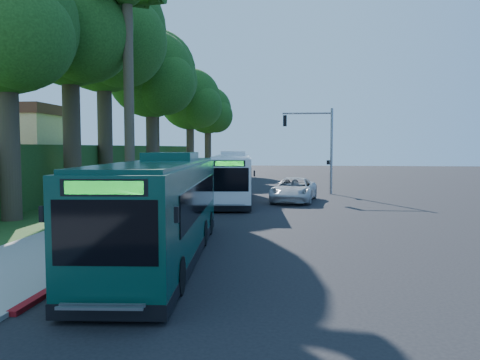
# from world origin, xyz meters

# --- Properties ---
(ground) EXTENTS (140.00, 140.00, 0.00)m
(ground) POSITION_xyz_m (0.00, 0.00, 0.00)
(ground) COLOR black
(ground) RESTS_ON ground
(sidewalk) EXTENTS (4.50, 70.00, 0.12)m
(sidewalk) POSITION_xyz_m (-7.30, 0.00, 0.06)
(sidewalk) COLOR gray
(sidewalk) RESTS_ON ground
(red_curb) EXTENTS (0.25, 30.00, 0.13)m
(red_curb) POSITION_xyz_m (-5.00, -4.00, 0.07)
(red_curb) COLOR maroon
(red_curb) RESTS_ON ground
(grass_verge) EXTENTS (8.00, 70.00, 0.06)m
(grass_verge) POSITION_xyz_m (-13.00, 5.00, 0.03)
(grass_verge) COLOR #234719
(grass_verge) RESTS_ON ground
(bus_shelter) EXTENTS (3.20, 1.51, 2.55)m
(bus_shelter) POSITION_xyz_m (-7.26, -2.86, 1.81)
(bus_shelter) COLOR black
(bus_shelter) RESTS_ON ground
(stop_sign_pole) EXTENTS (0.35, 0.06, 3.17)m
(stop_sign_pole) POSITION_xyz_m (-5.40, -5.00, 2.08)
(stop_sign_pole) COLOR gray
(stop_sign_pole) RESTS_ON ground
(traffic_signal_pole) EXTENTS (4.10, 0.30, 7.00)m
(traffic_signal_pole) POSITION_xyz_m (3.78, 10.00, 4.42)
(traffic_signal_pole) COLOR gray
(traffic_signal_pole) RESTS_ON ground
(palm_tree) EXTENTS (4.20, 4.20, 14.40)m
(palm_tree) POSITION_xyz_m (-8.20, -1.50, 12.38)
(palm_tree) COLOR #4C3F2D
(palm_tree) RESTS_ON ground
(hillside_backdrop) EXTENTS (24.00, 60.00, 8.80)m
(hillside_backdrop) POSITION_xyz_m (-26.30, 15.10, 2.44)
(hillside_backdrop) COLOR #234719
(hillside_backdrop) RESTS_ON ground
(tree_0) EXTENTS (8.40, 8.00, 15.70)m
(tree_0) POSITION_xyz_m (-12.40, -0.02, 11.20)
(tree_0) COLOR #382B1E
(tree_0) RESTS_ON ground
(tree_1) EXTENTS (10.50, 10.00, 18.26)m
(tree_1) POSITION_xyz_m (-13.37, 7.98, 12.73)
(tree_1) COLOR #382B1E
(tree_1) RESTS_ON ground
(tree_2) EXTENTS (8.82, 8.40, 15.12)m
(tree_2) POSITION_xyz_m (-11.89, 15.98, 10.48)
(tree_2) COLOR #382B1E
(tree_2) RESTS_ON ground
(tree_3) EXTENTS (10.08, 9.60, 17.28)m
(tree_3) POSITION_xyz_m (-13.88, 23.98, 11.98)
(tree_3) COLOR #382B1E
(tree_3) RESTS_ON ground
(tree_4) EXTENTS (8.40, 8.00, 14.14)m
(tree_4) POSITION_xyz_m (-11.40, 31.98, 9.73)
(tree_4) COLOR #382B1E
(tree_4) RESTS_ON ground
(tree_5) EXTENTS (7.35, 7.00, 12.86)m
(tree_5) POSITION_xyz_m (-10.41, 39.99, 8.96)
(tree_5) COLOR #382B1E
(tree_5) RESTS_ON ground
(tree_6) EXTENTS (7.56, 7.20, 13.74)m
(tree_6) POSITION_xyz_m (-12.91, -6.01, 9.71)
(tree_6) COLOR #382B1E
(tree_6) RESTS_ON ground
(white_bus) EXTENTS (3.53, 12.02, 3.53)m
(white_bus) POSITION_xyz_m (-2.61, 3.89, 1.72)
(white_bus) COLOR silver
(white_bus) RESTS_ON ground
(teal_bus) EXTENTS (3.48, 12.34, 3.63)m
(teal_bus) POSITION_xyz_m (-3.08, -13.17, 1.77)
(teal_bus) COLOR #0A392E
(teal_bus) RESTS_ON ground
(pickup) EXTENTS (3.65, 6.36, 1.67)m
(pickup) POSITION_xyz_m (1.69, 4.35, 0.84)
(pickup) COLOR silver
(pickup) RESTS_ON ground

